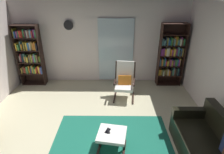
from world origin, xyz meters
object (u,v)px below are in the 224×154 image
Objects in this scene: bookshelf_near_sofa at (171,56)px; wall_clock at (68,25)px; tv_remote at (108,131)px; leather_sofa at (213,151)px; bookshelf_near_tv at (30,54)px; ottoman at (112,136)px; cell_phone at (108,131)px; lounge_armchair at (125,80)px.

bookshelf_near_sofa is 3.25m from wall_clock.
tv_remote is 0.50× the size of wall_clock.
bookshelf_near_sofa is at bearing 88.91° from leather_sofa.
bookshelf_near_tv is 3.23× the size of ottoman.
bookshelf_near_sofa reaches higher than bookshelf_near_tv.
bookshelf_near_tv is 13.59× the size of cell_phone.
leather_sofa is 2.97× the size of ottoman.
bookshelf_near_tv is 3.84m from ottoman.
tv_remote is (-0.06, 0.05, 0.08)m from ottoman.
lounge_armchair is 3.53× the size of wall_clock.
tv_remote is at bearing 10.54° from cell_phone.
bookshelf_near_sofa is at bearing 29.33° from lounge_armchair.
leather_sofa is (-0.06, -3.10, -0.65)m from bookshelf_near_sofa.
lounge_armchair reaches higher than leather_sofa.
lounge_armchair reaches higher than cell_phone.
wall_clock reaches higher than bookshelf_near_sofa.
cell_phone is 3.50m from wall_clock.
lounge_armchair is (-1.45, -0.81, -0.41)m from bookshelf_near_sofa.
wall_clock is (-1.25, 2.93, 1.45)m from cell_phone.
leather_sofa is at bearing -10.32° from ottoman.
bookshelf_near_tv is 3.73m from cell_phone.
wall_clock reaches higher than ottoman.
lounge_armchair is 2.35m from wall_clock.
tv_remote is at bearing 168.50° from leather_sofa.
cell_phone is at bearing -47.69° from bookshelf_near_tv.
cell_phone reaches higher than ottoman.
leather_sofa is at bearing -47.18° from wall_clock.
bookshelf_near_tv is at bearing -170.42° from wall_clock.
tv_remote is at bearing 142.37° from ottoman.
bookshelf_near_sofa is at bearing 57.34° from ottoman.
bookshelf_near_tv is 6.56× the size of wall_clock.
ottoman is (-0.34, -1.97, -0.21)m from lounge_armchair.
tv_remote is 0.01m from cell_phone.
leather_sofa is at bearing -35.81° from bookshelf_near_tv.
leather_sofa is 1.76m from ottoman.
bookshelf_near_tv is at bearing 164.51° from lounge_armchair.
leather_sofa is at bearing -91.09° from bookshelf_near_sofa.
bookshelf_near_tv reaches higher than lounge_armchair.
bookshelf_near_tv is 5.33m from leather_sofa.
cell_phone is at bearing 155.66° from tv_remote.
cell_phone is at bearing 145.54° from ottoman.
leather_sofa reaches higher than tv_remote.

